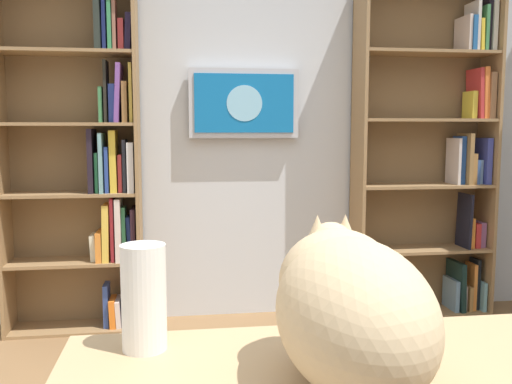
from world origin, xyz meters
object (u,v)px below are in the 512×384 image
bookshelf_left (438,153)px  cat (348,304)px  paper_towel_roll (144,297)px  bookshelf_right (89,164)px  wall_mounted_tv (244,104)px

bookshelf_left → cat: size_ratio=3.50×
paper_towel_roll → bookshelf_right: bearing=-78.2°
bookshelf_right → cat: bearing=110.2°
bookshelf_right → bookshelf_left: bearing=-179.9°
wall_mounted_tv → paper_towel_roll: wall_mounted_tv is taller
wall_mounted_tv → cat: 2.60m
wall_mounted_tv → cat: size_ratio=1.13×
bookshelf_left → paper_towel_roll: (1.85, 2.23, -0.25)m
wall_mounted_tv → bookshelf_left: bearing=176.6°
cat → paper_towel_roll: (0.44, -0.24, -0.04)m
cat → bookshelf_left: bearing=-119.6°
cat → wall_mounted_tv: bearing=-91.8°
bookshelf_left → bookshelf_right: size_ratio=1.02×
bookshelf_left → wall_mounted_tv: bearing=-3.4°
cat → bookshelf_right: bearing=-69.8°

